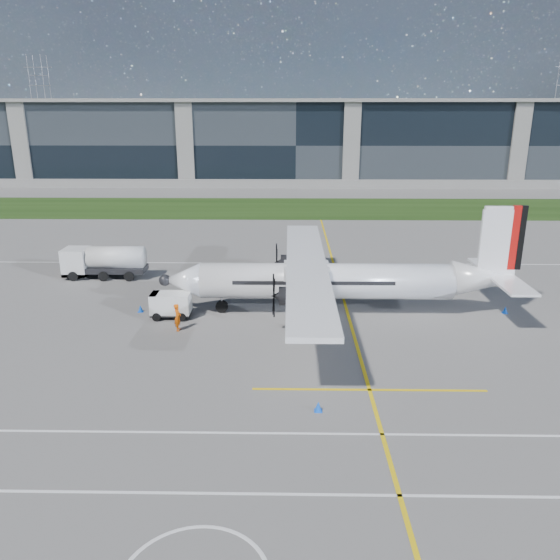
% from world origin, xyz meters
% --- Properties ---
extents(ground, '(400.00, 400.00, 0.00)m').
position_xyz_m(ground, '(0.00, 40.00, 0.00)').
color(ground, '#625F5D').
rests_on(ground, ground).
extents(grass_strip, '(400.00, 18.00, 0.04)m').
position_xyz_m(grass_strip, '(0.00, 48.00, 0.02)').
color(grass_strip, black).
rests_on(grass_strip, ground).
extents(terminal_building, '(120.00, 20.00, 15.00)m').
position_xyz_m(terminal_building, '(0.00, 80.00, 7.50)').
color(terminal_building, black).
rests_on(terminal_building, ground).
extents(tree_line, '(400.00, 6.00, 6.00)m').
position_xyz_m(tree_line, '(0.00, 140.00, 3.00)').
color(tree_line, black).
rests_on(tree_line, ground).
extents(pylon_west, '(9.00, 4.60, 30.00)m').
position_xyz_m(pylon_west, '(-80.00, 150.00, 15.00)').
color(pylon_west, gray).
rests_on(pylon_west, ground).
extents(yellow_taxiway_centerline, '(0.20, 70.00, 0.01)m').
position_xyz_m(yellow_taxiway_centerline, '(3.00, 10.00, 0.01)').
color(yellow_taxiway_centerline, yellow).
rests_on(yellow_taxiway_centerline, ground).
extents(white_lane_line, '(90.00, 0.15, 0.01)m').
position_xyz_m(white_lane_line, '(0.00, -14.00, 0.01)').
color(white_lane_line, white).
rests_on(white_lane_line, ground).
extents(turboprop_aircraft, '(24.61, 25.52, 7.66)m').
position_xyz_m(turboprop_aircraft, '(2.34, 5.05, 3.83)').
color(turboprop_aircraft, white).
rests_on(turboprop_aircraft, ground).
extents(fuel_tanker_truck, '(7.23, 2.35, 2.71)m').
position_xyz_m(fuel_tanker_truck, '(-17.28, 13.30, 1.35)').
color(fuel_tanker_truck, silver).
rests_on(fuel_tanker_truck, ground).
extents(baggage_tug, '(2.86, 1.72, 1.72)m').
position_xyz_m(baggage_tug, '(-9.24, 4.09, 0.86)').
color(baggage_tug, silver).
rests_on(baggage_tug, ground).
extents(ground_crew_person, '(0.64, 0.87, 2.07)m').
position_xyz_m(ground_crew_person, '(-8.32, 1.73, 1.03)').
color(ground_crew_person, '#F25907').
rests_on(ground_crew_person, ground).
extents(safety_cone_tail, '(0.36, 0.36, 0.50)m').
position_xyz_m(safety_cone_tail, '(14.08, 5.22, 0.25)').
color(safety_cone_tail, blue).
rests_on(safety_cone_tail, ground).
extents(safety_cone_portwing, '(0.36, 0.36, 0.50)m').
position_xyz_m(safety_cone_portwing, '(0.27, -8.09, 0.25)').
color(safety_cone_portwing, blue).
rests_on(safety_cone_portwing, ground).
extents(safety_cone_nose_stbd, '(0.36, 0.36, 0.50)m').
position_xyz_m(safety_cone_nose_stbd, '(-8.86, 6.02, 0.25)').
color(safety_cone_nose_stbd, blue).
rests_on(safety_cone_nose_stbd, ground).
extents(safety_cone_stbdwing, '(0.36, 0.36, 0.50)m').
position_xyz_m(safety_cone_stbdwing, '(0.17, 18.03, 0.25)').
color(safety_cone_stbdwing, blue).
rests_on(safety_cone_stbdwing, ground).
extents(safety_cone_fwd, '(0.36, 0.36, 0.50)m').
position_xyz_m(safety_cone_fwd, '(-11.65, 5.06, 0.25)').
color(safety_cone_fwd, blue).
rests_on(safety_cone_fwd, ground).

